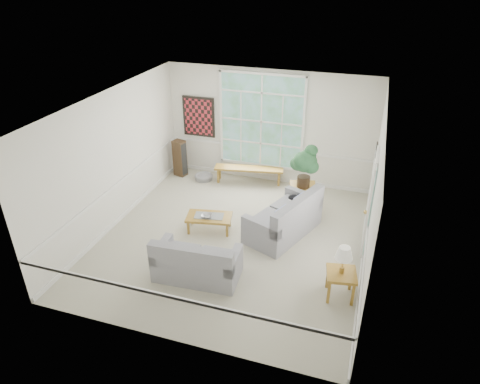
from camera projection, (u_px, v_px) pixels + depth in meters
name	position (u px, v px, depth m)	size (l,w,h in m)	color
floor	(233.00, 238.00, 9.32)	(5.50, 6.00, 0.01)	#A8A590
ceiling	(232.00, 103.00, 7.89)	(5.50, 6.00, 0.02)	white
wall_back	(269.00, 127.00, 11.11)	(5.50, 0.02, 3.00)	silver
wall_front	(165.00, 265.00, 6.09)	(5.50, 0.02, 3.00)	silver
wall_left	(113.00, 159.00, 9.34)	(0.02, 6.00, 3.00)	silver
wall_right	(374.00, 196.00, 7.87)	(0.02, 6.00, 3.00)	silver
window_back	(261.00, 121.00, 11.06)	(2.30, 0.08, 2.40)	white
entry_door	(369.00, 202.00, 8.60)	(0.08, 0.90, 2.10)	white
door_sidelight	(369.00, 213.00, 8.02)	(0.08, 0.26, 1.90)	white
wall_art	(199.00, 117.00, 11.54)	(0.90, 0.06, 1.10)	maroon
wall_frame_near	(375.00, 157.00, 9.32)	(0.04, 0.26, 0.32)	black
wall_frame_far	(376.00, 150.00, 9.66)	(0.04, 0.26, 0.32)	black
loveseat_right	(283.00, 214.00, 9.27)	(0.93, 1.79, 0.97)	gray
loveseat_front	(197.00, 257.00, 8.00)	(1.58, 0.82, 0.86)	gray
coffee_table	(209.00, 223.00, 9.50)	(0.99, 0.54, 0.37)	olive
pewter_bowl	(207.00, 216.00, 9.36)	(0.29, 0.29, 0.07)	#96969C
window_bench	(249.00, 175.00, 11.55)	(1.84, 0.36, 0.43)	olive
end_table	(302.00, 197.00, 10.29)	(0.61, 0.61, 0.61)	olive
houseplant	(305.00, 166.00, 9.87)	(0.61, 0.61, 1.05)	#275831
side_table	(340.00, 284.00, 7.59)	(0.51, 0.51, 0.53)	olive
table_lamp	(343.00, 260.00, 7.34)	(0.31, 0.31, 0.54)	silver
pet_bed	(204.00, 177.00, 11.77)	(0.49, 0.49, 0.15)	gray
floor_speaker	(180.00, 158.00, 11.81)	(0.32, 0.25, 1.02)	#362616
cat	(295.00, 198.00, 9.71)	(0.33, 0.24, 0.16)	black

